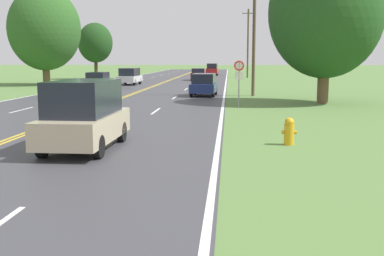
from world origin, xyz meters
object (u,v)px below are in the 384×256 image
Objects in this scene: tree_behind_sign at (326,12)px; fire_hydrant at (289,131)px; car_maroon_hatchback_distant at (198,74)px; tree_far_back at (95,43)px; traffic_sign at (239,72)px; car_white_suv_receding at (130,76)px; tree_left_verge at (44,29)px; car_champagne_van_approaching at (85,114)px; car_red_suv_horizon at (212,69)px; car_black_sedan_mid_far at (98,80)px; car_dark_blue_hatchback_mid_near at (204,84)px.

fire_hydrant is at bearing -104.61° from tree_behind_sign.
tree_behind_sign is at bearing 15.44° from car_maroon_hatchback_distant.
tree_behind_sign is 1.29× the size of tree_far_back.
traffic_sign is 0.28× the size of tree_behind_sign.
tree_behind_sign is at bearing 29.58° from traffic_sign.
car_white_suv_receding is 12.61m from car_maroon_hatchback_distant.
fire_hydrant is 39.53m from tree_left_verge.
traffic_sign is 0.60× the size of car_champagne_van_approaching.
car_champagne_van_approaching is (13.18, -48.63, -3.68)m from tree_far_back.
car_champagne_van_approaching reaches higher than car_red_suv_horizon.
tree_left_verge reaches higher than tree_behind_sign.
tree_behind_sign is 2.31× the size of car_maroon_hatchback_distant.
traffic_sign is 0.65× the size of car_maroon_hatchback_distant.
tree_behind_sign reaches higher than car_champagne_van_approaching.
fire_hydrant is at bearing 5.25° from car_maroon_hatchback_distant.
car_white_suv_receding reaches higher than car_maroon_hatchback_distant.
tree_behind_sign reaches higher than car_black_sedan_mid_far.
traffic_sign is at bearing 5.09° from car_red_suv_horizon.
tree_behind_sign is at bearing 148.32° from car_champagne_van_approaching.
tree_behind_sign is at bearing -36.94° from tree_left_verge.
car_white_suv_receding is (8.46, 1.24, -4.79)m from tree_left_verge.
fire_hydrant is at bearing 5.67° from car_red_suv_horizon.
tree_far_back reaches higher than traffic_sign.
car_black_sedan_mid_far is at bearing 128.88° from traffic_sign.
tree_behind_sign is at bearing 75.39° from fire_hydrant.
car_white_suv_receding is at bearing -146.78° from car_dark_blue_hatchback_mid_near.
car_white_suv_receding is at bearing -169.64° from car_champagne_van_approaching.
tree_far_back is 1.80× the size of car_maroon_hatchback_distant.
tree_behind_sign is at bearing 57.89° from car_dark_blue_hatchback_mid_near.
tree_far_back is (-18.11, 35.66, 2.75)m from traffic_sign.
tree_behind_sign is 25.92m from car_white_suv_receding.
tree_left_verge is 22.08m from car_dark_blue_hatchback_mid_near.
car_champagne_van_approaching is 1.07× the size of car_maroon_hatchback_distant.
car_red_suv_horizon reaches higher than car_maroon_hatchback_distant.
tree_far_back is (-23.33, 32.70, -0.74)m from tree_behind_sign.
car_black_sedan_mid_far is at bearing -41.34° from tree_left_verge.
car_champagne_van_approaching is (14.47, -34.45, -4.63)m from tree_left_verge.
car_white_suv_receding is at bearing 8.34° from tree_left_verge.
traffic_sign is 0.67× the size of car_dark_blue_hatchback_mid_near.
traffic_sign reaches higher than car_black_sedan_mid_far.
car_champagne_van_approaching is at bearing -74.84° from tree_far_back.
car_black_sedan_mid_far is 1.11× the size of car_maroon_hatchback_distant.
car_black_sedan_mid_far is at bearing -122.46° from car_dark_blue_hatchback_mid_near.
traffic_sign is 8.66m from car_dark_blue_hatchback_mid_near.
car_white_suv_receding is at bearing 109.69° from fire_hydrant.
traffic_sign reaches higher than car_red_suv_horizon.
tree_left_verge is 34.16m from car_red_suv_horizon.
fire_hydrant is 30.13m from car_black_sedan_mid_far.
traffic_sign is 25.23m from car_white_suv_receding.
car_white_suv_receding is (-16.15, 19.75, -4.57)m from tree_behind_sign.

